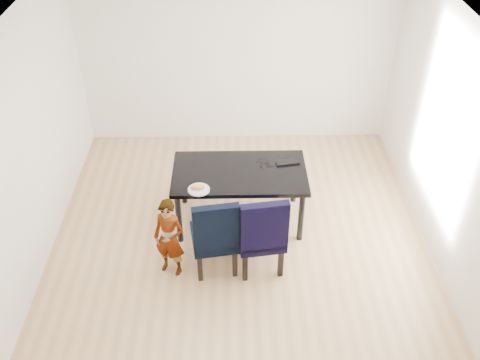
{
  "coord_description": "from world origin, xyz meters",
  "views": [
    {
      "loc": [
        -0.09,
        -4.64,
        4.46
      ],
      "look_at": [
        0.0,
        0.2,
        0.85
      ],
      "focal_mm": 40.0,
      "sensor_mm": 36.0,
      "label": 1
    }
  ],
  "objects_px": {
    "child": "(169,238)",
    "chair_left": "(214,231)",
    "laptop": "(287,160)",
    "dining_table": "(240,196)",
    "chair_right": "(260,229)",
    "plate": "(199,190)"
  },
  "relations": [
    {
      "from": "chair_left",
      "to": "chair_right",
      "type": "relative_size",
      "value": 0.97
    },
    {
      "from": "dining_table",
      "to": "chair_right",
      "type": "bearing_deg",
      "value": -74.92
    },
    {
      "from": "plate",
      "to": "chair_left",
      "type": "bearing_deg",
      "value": -67.72
    },
    {
      "from": "chair_right",
      "to": "dining_table",
      "type": "bearing_deg",
      "value": 96.85
    },
    {
      "from": "chair_left",
      "to": "laptop",
      "type": "distance_m",
      "value": 1.35
    },
    {
      "from": "dining_table",
      "to": "plate",
      "type": "relative_size",
      "value": 6.41
    },
    {
      "from": "chair_left",
      "to": "laptop",
      "type": "bearing_deg",
      "value": 39.74
    },
    {
      "from": "dining_table",
      "to": "chair_right",
      "type": "height_order",
      "value": "chair_right"
    },
    {
      "from": "child",
      "to": "chair_left",
      "type": "bearing_deg",
      "value": 31.06
    },
    {
      "from": "plate",
      "to": "laptop",
      "type": "height_order",
      "value": "laptop"
    },
    {
      "from": "chair_right",
      "to": "plate",
      "type": "relative_size",
      "value": 4.23
    },
    {
      "from": "dining_table",
      "to": "child",
      "type": "distance_m",
      "value": 1.17
    },
    {
      "from": "dining_table",
      "to": "laptop",
      "type": "relative_size",
      "value": 5.49
    },
    {
      "from": "dining_table",
      "to": "child",
      "type": "bearing_deg",
      "value": -132.13
    },
    {
      "from": "dining_table",
      "to": "chair_right",
      "type": "distance_m",
      "value": 0.82
    },
    {
      "from": "chair_right",
      "to": "plate",
      "type": "xyz_separation_m",
      "value": [
        -0.68,
        0.43,
        0.23
      ]
    },
    {
      "from": "child",
      "to": "chair_right",
      "type": "bearing_deg",
      "value": 26.27
    },
    {
      "from": "plate",
      "to": "laptop",
      "type": "xyz_separation_m",
      "value": [
        1.05,
        0.56,
        0.0
      ]
    },
    {
      "from": "dining_table",
      "to": "laptop",
      "type": "distance_m",
      "value": 0.73
    },
    {
      "from": "dining_table",
      "to": "laptop",
      "type": "xyz_separation_m",
      "value": [
        0.58,
        0.21,
        0.39
      ]
    },
    {
      "from": "chair_left",
      "to": "plate",
      "type": "bearing_deg",
      "value": 103.36
    },
    {
      "from": "chair_left",
      "to": "child",
      "type": "distance_m",
      "value": 0.49
    }
  ]
}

